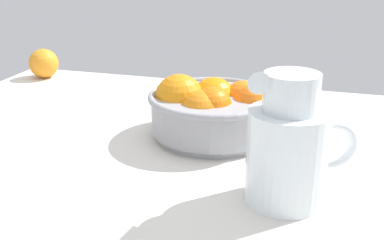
% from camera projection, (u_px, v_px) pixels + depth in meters
% --- Properties ---
extents(ground_plane, '(1.24, 1.01, 0.03)m').
position_uv_depth(ground_plane, '(200.00, 188.00, 0.70)').
color(ground_plane, silver).
extents(fruit_bowl, '(0.23, 0.23, 0.11)m').
position_uv_depth(fruit_bowl, '(212.00, 109.00, 0.83)').
color(fruit_bowl, '#99999E').
rests_on(fruit_bowl, ground_plane).
extents(juice_pitcher, '(0.15, 0.11, 0.18)m').
position_uv_depth(juice_pitcher, '(287.00, 155.00, 0.62)').
color(juice_pitcher, white).
rests_on(juice_pitcher, ground_plane).
extents(loose_orange_0, '(0.07, 0.07, 0.07)m').
position_uv_depth(loose_orange_0, '(44.00, 63.00, 1.20)').
color(loose_orange_0, orange).
rests_on(loose_orange_0, ground_plane).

